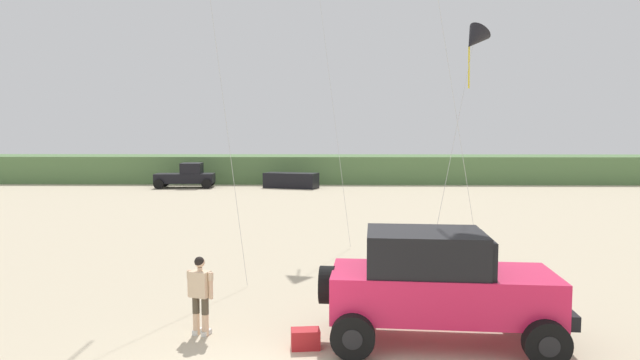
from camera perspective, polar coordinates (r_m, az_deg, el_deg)
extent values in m
cube|color=#567A47|center=(50.18, -4.48, 1.21)|extent=(90.00, 7.08, 2.35)
cube|color=#EA2151|center=(11.52, 12.54, -11.36)|extent=(4.53, 2.18, 0.90)
cube|color=#EA2151|center=(11.74, 20.70, -9.38)|extent=(1.23, 1.77, 0.12)
cube|color=black|center=(11.28, 10.83, -7.23)|extent=(2.43, 1.93, 0.80)
cube|color=black|center=(11.46, 16.87, -7.36)|extent=(0.23, 1.67, 0.72)
cube|color=black|center=(12.08, 23.56, -12.21)|extent=(0.34, 1.81, 0.28)
cylinder|color=black|center=(11.45, 0.73, -10.83)|extent=(0.36, 0.79, 0.77)
cylinder|color=black|center=(12.98, 19.80, -12.41)|extent=(0.86, 0.36, 0.84)
cylinder|color=black|center=(12.98, 19.80, -12.41)|extent=(0.40, 0.35, 0.38)
cylinder|color=black|center=(11.10, 22.50, -15.44)|extent=(0.86, 0.36, 0.84)
cylinder|color=black|center=(11.10, 22.50, -15.44)|extent=(0.40, 0.35, 0.38)
cylinder|color=black|center=(12.60, 3.78, -12.66)|extent=(0.86, 0.36, 0.84)
cylinder|color=black|center=(12.60, 3.78, -12.66)|extent=(0.40, 0.35, 0.38)
cylinder|color=black|center=(10.65, 3.41, -15.95)|extent=(0.86, 0.36, 0.84)
cylinder|color=black|center=(10.65, 3.41, -15.95)|extent=(0.40, 0.35, 0.38)
cylinder|color=#DBB28E|center=(12.15, -12.73, -14.28)|extent=(0.14, 0.14, 0.49)
cylinder|color=#4C4233|center=(12.03, -12.76, -12.51)|extent=(0.15, 0.15, 0.36)
cube|color=silver|center=(12.25, -12.60, -15.10)|extent=(0.19, 0.28, 0.10)
cylinder|color=#DBB28E|center=(12.04, -11.82, -14.45)|extent=(0.14, 0.14, 0.49)
cylinder|color=#4C4233|center=(11.92, -11.85, -12.66)|extent=(0.15, 0.15, 0.36)
cube|color=silver|center=(12.14, -11.70, -15.27)|extent=(0.19, 0.28, 0.10)
cube|color=beige|center=(11.85, -12.35, -10.50)|extent=(0.46, 0.38, 0.54)
cylinder|color=#DBB28E|center=(11.99, -13.39, -10.39)|extent=(0.09, 0.09, 0.56)
cylinder|color=beige|center=(11.94, -13.40, -9.51)|extent=(0.11, 0.11, 0.16)
cylinder|color=#DBB28E|center=(11.72, -11.28, -10.71)|extent=(0.09, 0.09, 0.56)
cylinder|color=beige|center=(11.67, -11.30, -9.81)|extent=(0.11, 0.11, 0.16)
cylinder|color=#DBB28E|center=(11.77, -12.37, -9.05)|extent=(0.10, 0.10, 0.08)
sphere|color=#DBB28E|center=(11.74, -12.39, -8.36)|extent=(0.21, 0.21, 0.21)
sphere|color=black|center=(11.72, -12.43, -8.28)|extent=(0.21, 0.21, 0.21)
cube|color=#B21E23|center=(11.19, -1.52, -16.17)|extent=(0.60, 0.42, 0.38)
cube|color=black|center=(45.18, -13.85, 0.18)|extent=(4.74, 2.26, 0.76)
cube|color=black|center=(45.03, -13.18, 1.20)|extent=(1.74, 1.92, 0.84)
cylinder|color=black|center=(45.95, -11.33, -0.18)|extent=(0.78, 0.32, 0.76)
cylinder|color=black|center=(43.88, -11.71, -0.41)|extent=(0.78, 0.32, 0.76)
cylinder|color=black|center=(46.61, -15.84, -0.20)|extent=(0.78, 0.32, 0.76)
cylinder|color=black|center=(44.57, -16.42, -0.42)|extent=(0.78, 0.32, 0.76)
cube|color=black|center=(43.80, -3.02, -0.04)|extent=(4.51, 2.85, 1.20)
cone|color=black|center=(18.70, 15.73, 13.92)|extent=(1.25, 1.21, 1.18)
cylinder|color=yellow|center=(18.54, 15.21, 11.25)|extent=(0.05, 0.12, 1.35)
cylinder|color=silver|center=(16.83, 13.50, 2.73)|extent=(1.95, 2.91, 7.19)
cylinder|color=silver|center=(18.09, 12.56, 15.53)|extent=(2.30, 1.69, 15.13)
cylinder|color=silver|center=(17.40, -10.93, 15.03)|extent=(2.46, 3.97, 14.56)
cylinder|color=silver|center=(22.33, 0.96, 10.81)|extent=(1.62, 4.29, 13.04)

